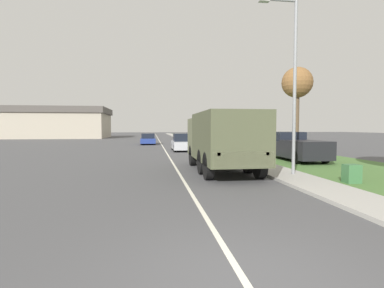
{
  "coord_description": "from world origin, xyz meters",
  "views": [
    {
      "loc": [
        -1.25,
        -3.77,
        2.1
      ],
      "look_at": [
        0.83,
        11.54,
        1.25
      ],
      "focal_mm": 28.0,
      "sensor_mm": 36.0,
      "label": 1
    }
  ],
  "objects_px": {
    "pickup_truck": "(295,147)",
    "lamp_post": "(290,71)",
    "car_second_ahead": "(148,139)",
    "military_truck": "(222,138)",
    "car_nearest_ahead": "(183,143)"
  },
  "relations": [
    {
      "from": "car_nearest_ahead",
      "to": "lamp_post",
      "type": "distance_m",
      "value": 15.61
    },
    {
      "from": "car_second_ahead",
      "to": "military_truck",
      "type": "bearing_deg",
      "value": -81.22
    },
    {
      "from": "pickup_truck",
      "to": "lamp_post",
      "type": "relative_size",
      "value": 0.72
    },
    {
      "from": "lamp_post",
      "to": "car_nearest_ahead",
      "type": "bearing_deg",
      "value": 101.34
    },
    {
      "from": "lamp_post",
      "to": "car_second_ahead",
      "type": "bearing_deg",
      "value": 103.4
    },
    {
      "from": "car_nearest_ahead",
      "to": "military_truck",
      "type": "bearing_deg",
      "value": -87.75
    },
    {
      "from": "car_nearest_ahead",
      "to": "car_second_ahead",
      "type": "height_order",
      "value": "car_nearest_ahead"
    },
    {
      "from": "car_second_ahead",
      "to": "pickup_truck",
      "type": "height_order",
      "value": "pickup_truck"
    },
    {
      "from": "car_nearest_ahead",
      "to": "pickup_truck",
      "type": "xyz_separation_m",
      "value": [
        6.31,
        -8.77,
        0.18
      ]
    },
    {
      "from": "military_truck",
      "to": "pickup_truck",
      "type": "relative_size",
      "value": 1.3
    },
    {
      "from": "car_nearest_ahead",
      "to": "pickup_truck",
      "type": "distance_m",
      "value": 10.81
    },
    {
      "from": "pickup_truck",
      "to": "military_truck",
      "type": "bearing_deg",
      "value": -143.99
    },
    {
      "from": "military_truck",
      "to": "lamp_post",
      "type": "bearing_deg",
      "value": -37.0
    },
    {
      "from": "military_truck",
      "to": "pickup_truck",
      "type": "bearing_deg",
      "value": 36.01
    },
    {
      "from": "military_truck",
      "to": "pickup_truck",
      "type": "distance_m",
      "value": 7.21
    }
  ]
}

